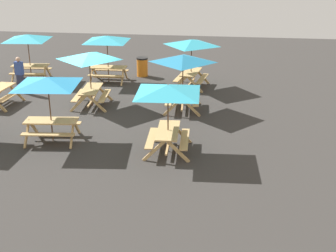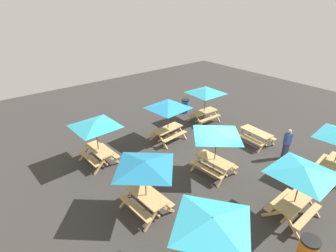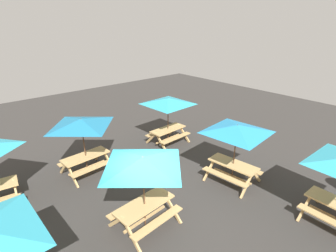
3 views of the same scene
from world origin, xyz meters
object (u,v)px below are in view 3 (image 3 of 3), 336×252
Objects in this scene: picnic_table_0 at (168,105)px; picnic_table_6 at (82,127)px; picnic_table_3 at (143,167)px; picnic_table_1 at (237,133)px.

picnic_table_0 is 1.21× the size of picnic_table_6.
picnic_table_6 is (4.24, -0.05, 0.00)m from picnic_table_0.
picnic_table_0 is at bearing -142.15° from picnic_table_3.
picnic_table_0 is at bearing 175.69° from picnic_table_6.
picnic_table_1 and picnic_table_6 have the same top height.
picnic_table_0 is at bearing 168.90° from picnic_table_1.
picnic_table_1 is at bearing 129.13° from picnic_table_6.
picnic_table_3 is at bearing -100.35° from picnic_table_1.
picnic_table_1 is 1.21× the size of picnic_table_3.
picnic_table_6 is at bearing -3.53° from picnic_table_0.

